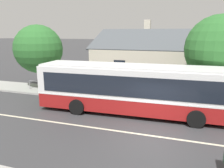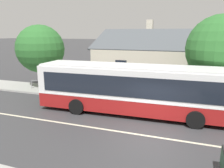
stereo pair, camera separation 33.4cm
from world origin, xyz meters
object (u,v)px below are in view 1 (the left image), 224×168
street_tree_secondary (38,49)px  bike_rack (35,83)px  bench_by_building (72,89)px  street_tree_primary (221,51)px  transit_bus (133,88)px

street_tree_secondary → bike_rack: (0.04, -0.97, -2.98)m
bench_by_building → street_tree_secondary: (-3.90, 1.25, 3.08)m
street_tree_primary → transit_bus: bearing=-145.4°
transit_bus → street_tree_primary: (5.42, 3.73, 2.17)m
street_tree_secondary → bike_rack: 3.13m
transit_bus → bench_by_building: 6.28m
transit_bus → street_tree_secondary: (-9.59, 3.67, 1.98)m
bench_by_building → street_tree_primary: (11.11, 1.31, 3.27)m
transit_bus → street_tree_secondary: size_ratio=2.12×
street_tree_secondary → bike_rack: size_ratio=5.03×
bench_by_building → street_tree_secondary: size_ratio=0.32×
street_tree_secondary → bike_rack: street_tree_secondary is taller
bench_by_building → bike_rack: (-3.86, 0.28, 0.11)m
street_tree_primary → bike_rack: size_ratio=5.51×
street_tree_primary → street_tree_secondary: bearing=-179.8°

